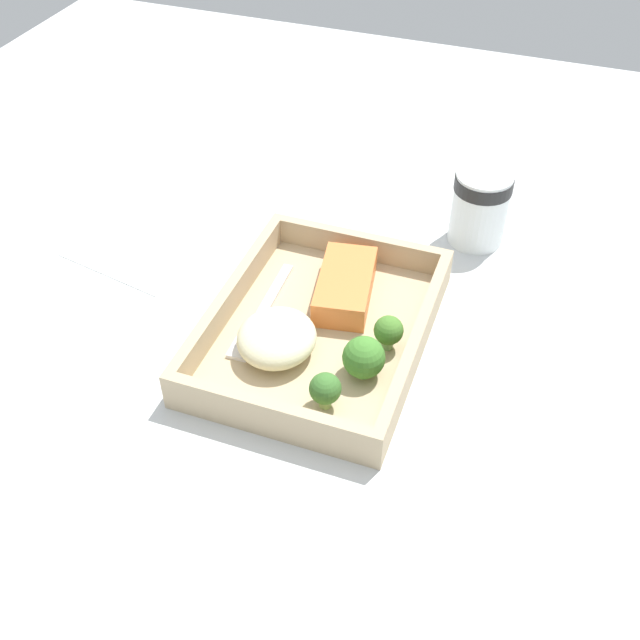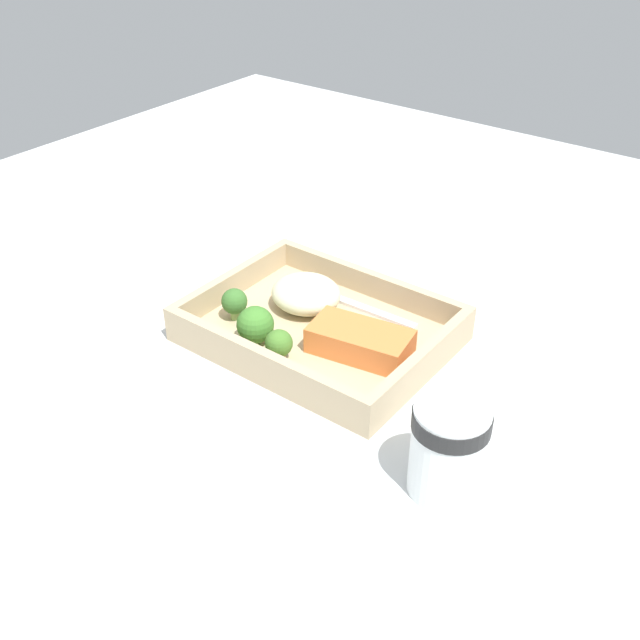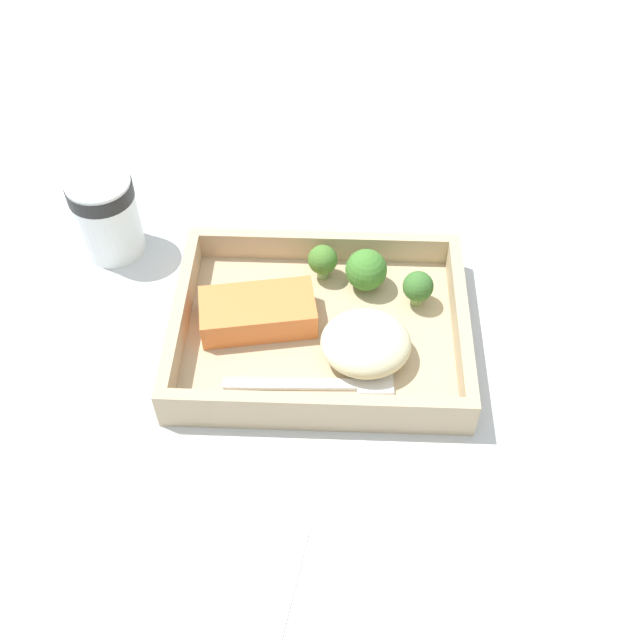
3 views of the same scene
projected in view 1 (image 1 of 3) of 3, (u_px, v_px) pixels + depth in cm
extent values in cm
cube|color=silver|center=(320.00, 345.00, 80.78)|extent=(160.00, 160.00, 2.00)
cube|color=tan|center=(320.00, 334.00, 79.69)|extent=(28.52, 21.88, 1.20)
cube|color=tan|center=(230.00, 297.00, 80.78)|extent=(28.52, 1.20, 3.16)
cube|color=tan|center=(416.00, 343.00, 75.64)|extent=(28.52, 1.20, 3.16)
cube|color=tan|center=(359.00, 245.00, 87.63)|extent=(1.20, 19.48, 3.16)
cube|color=tan|center=(270.00, 414.00, 68.79)|extent=(1.20, 19.48, 3.16)
cube|color=orange|center=(345.00, 286.00, 82.28)|extent=(12.01, 7.52, 3.06)
ellipsoid|color=beige|center=(277.00, 338.00, 75.67)|extent=(8.59, 8.05, 3.88)
cylinder|color=#7A9B55|center=(363.00, 370.00, 74.27)|extent=(1.63, 1.63, 1.17)
sphere|color=#42802E|center=(364.00, 357.00, 73.07)|extent=(4.28, 4.28, 4.28)
cylinder|color=#81A257|center=(325.00, 400.00, 71.12)|extent=(1.18, 1.18, 1.55)
sphere|color=#3C702D|center=(325.00, 389.00, 70.01)|extent=(3.10, 3.10, 3.10)
cylinder|color=#7FAC67|center=(387.00, 343.00, 76.82)|extent=(1.17, 1.17, 1.56)
sphere|color=#487B2C|center=(388.00, 331.00, 75.72)|extent=(3.07, 3.07, 3.07)
cube|color=silver|center=(270.00, 300.00, 82.58)|extent=(12.43, 1.46, 0.44)
cube|color=silver|center=(242.00, 348.00, 77.08)|extent=(3.46, 2.30, 0.44)
cylinder|color=white|center=(480.00, 208.00, 89.92)|extent=(6.71, 6.71, 9.33)
cylinder|color=black|center=(484.00, 183.00, 87.59)|extent=(6.91, 6.91, 1.68)
cube|color=white|center=(127.00, 258.00, 90.18)|extent=(10.34, 16.27, 0.24)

